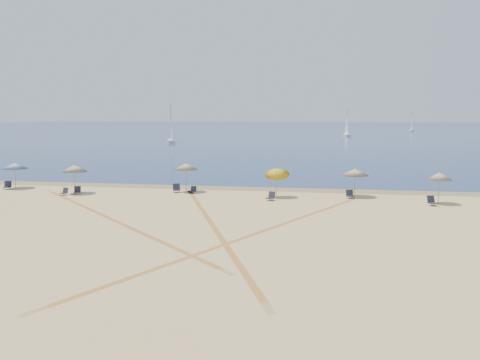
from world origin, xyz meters
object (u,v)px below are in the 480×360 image
(umbrella_3, at_px, (277,171))
(sailboat_0, at_px, (412,125))
(umbrella_5, at_px, (440,176))
(sailboat_1, at_px, (171,131))
(sailboat_2, at_px, (347,128))
(umbrella_2, at_px, (186,166))
(umbrella_4, at_px, (355,172))
(chair_4, at_px, (193,190))
(chair_7, at_px, (432,201))
(chair_1, at_px, (64,192))
(umbrella_0, at_px, (15,166))
(umbrella_1, at_px, (74,168))
(chair_5, at_px, (271,197))
(chair_0, at_px, (8,186))
(chair_6, at_px, (350,195))
(chair_2, at_px, (77,191))
(chair_3, at_px, (177,189))

(umbrella_3, relative_size, sailboat_0, 0.33)
(umbrella_5, height_order, sailboat_1, sailboat_1)
(sailboat_1, distance_m, sailboat_2, 61.51)
(umbrella_2, relative_size, umbrella_4, 1.08)
(chair_4, xyz_separation_m, chair_7, (19.03, -2.63, 0.05))
(chair_1, bearing_deg, umbrella_3, 17.83)
(umbrella_0, bearing_deg, umbrella_3, -2.55)
(umbrella_0, xyz_separation_m, chair_7, (35.91, -2.82, -1.75))
(umbrella_4, distance_m, chair_1, 24.31)
(umbrella_1, relative_size, chair_5, 3.04)
(chair_0, distance_m, chair_1, 7.10)
(chair_0, bearing_deg, umbrella_3, -19.64)
(umbrella_2, bearing_deg, chair_0, -175.63)
(chair_5, bearing_deg, chair_6, 39.79)
(umbrella_0, relative_size, chair_4, 3.95)
(chair_0, distance_m, sailboat_0, 178.50)
(umbrella_2, distance_m, chair_2, 9.44)
(chair_3, xyz_separation_m, sailboat_1, (-23.46, 73.76, 2.41))
(umbrella_1, xyz_separation_m, umbrella_4, (23.56, 2.23, -0.12))
(chair_7, bearing_deg, umbrella_4, 127.35)
(chair_0, distance_m, chair_7, 36.32)
(umbrella_2, bearing_deg, chair_4, -42.58)
(chair_6, xyz_separation_m, sailboat_1, (-38.20, 74.47, 2.43))
(umbrella_1, bearing_deg, chair_0, 170.60)
(chair_2, bearing_deg, chair_7, -25.50)
(chair_7, xyz_separation_m, sailboat_2, (-0.71, 120.34, 2.25))
(sailboat_0, bearing_deg, umbrella_3, -98.60)
(chair_1, bearing_deg, umbrella_0, 168.01)
(umbrella_2, xyz_separation_m, chair_7, (19.85, -3.38, -1.91))
(umbrella_1, height_order, chair_3, umbrella_1)
(umbrella_2, bearing_deg, chair_6, -4.72)
(umbrella_0, distance_m, chair_4, 16.98)
(umbrella_3, relative_size, chair_6, 3.52)
(umbrella_1, distance_m, chair_7, 29.09)
(umbrella_3, bearing_deg, chair_6, 4.64)
(umbrella_2, xyz_separation_m, sailboat_0, (46.88, 165.63, 0.30))
(chair_3, distance_m, chair_7, 20.80)
(chair_4, height_order, sailboat_1, sailboat_1)
(umbrella_1, distance_m, umbrella_3, 17.29)
(chair_1, relative_size, chair_2, 0.85)
(umbrella_0, bearing_deg, chair_1, -24.06)
(umbrella_1, distance_m, chair_2, 1.92)
(umbrella_5, distance_m, sailboat_1, 88.00)
(chair_4, relative_size, sailboat_2, 0.07)
(chair_5, height_order, sailboat_0, sailboat_0)
(sailboat_0, xyz_separation_m, sailboat_2, (-27.74, -48.68, 0.03))
(umbrella_4, bearing_deg, chair_3, -179.12)
(chair_1, distance_m, chair_7, 29.49)
(umbrella_1, height_order, sailboat_2, sailboat_2)
(sailboat_2, bearing_deg, umbrella_4, -103.44)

